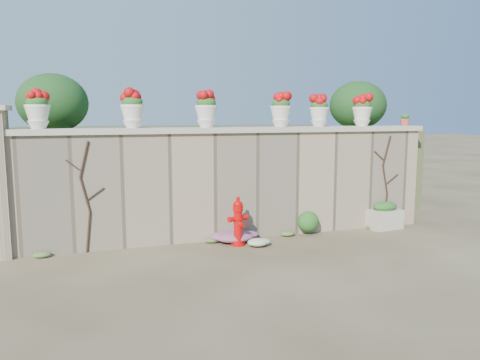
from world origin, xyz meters
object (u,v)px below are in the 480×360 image
object	(u,v)px
urn_pot_0	(37,110)
terracotta_pot	(405,120)
fire_hydrant	(238,221)
planter_box	(385,216)

from	to	relation	value
urn_pot_0	terracotta_pot	xyz separation A→B (m)	(7.17, -0.00, -0.20)
terracotta_pot	fire_hydrant	bearing A→B (deg)	-171.28
fire_hydrant	urn_pot_0	distance (m)	3.85
urn_pot_0	terracotta_pot	distance (m)	7.17
fire_hydrant	planter_box	xyz separation A→B (m)	(3.26, 0.25, -0.19)
planter_box	urn_pot_0	world-z (taller)	urn_pot_0
planter_box	terracotta_pot	bearing A→B (deg)	23.46
urn_pot_0	terracotta_pot	world-z (taller)	urn_pot_0
fire_hydrant	urn_pot_0	xyz separation A→B (m)	(-3.26, 0.60, 1.97)
planter_box	terracotta_pot	size ratio (longest dim) A/B	2.90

